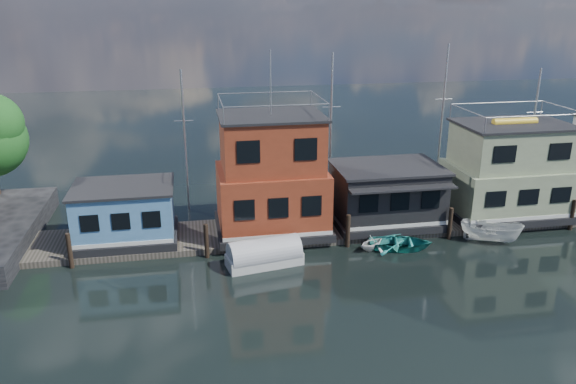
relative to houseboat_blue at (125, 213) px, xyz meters
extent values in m
plane|color=black|center=(18.00, -12.00, -2.21)|extent=(160.00, 160.00, 0.00)
cube|color=#595147|center=(18.00, 0.00, -2.01)|extent=(48.00, 5.00, 0.40)
cube|color=black|center=(0.00, 0.00, -1.56)|extent=(6.40, 4.90, 0.50)
cube|color=#568FC6|center=(0.00, 0.00, 0.19)|extent=(6.00, 4.50, 3.00)
cube|color=black|center=(0.00, 0.00, 1.77)|extent=(6.30, 4.80, 0.16)
cube|color=black|center=(9.50, 0.00, -1.56)|extent=(7.40, 5.90, 0.50)
cube|color=maroon|center=(9.50, 0.00, 0.57)|extent=(7.00, 5.50, 3.74)
cube|color=maroon|center=(9.50, 0.00, 4.17)|extent=(6.30, 4.95, 3.46)
cube|color=black|center=(9.50, 0.00, 5.97)|extent=(6.65, 5.23, 0.16)
cylinder|color=silver|center=(9.50, 0.00, 8.05)|extent=(0.08, 0.08, 4.00)
cube|color=black|center=(17.50, 0.00, -1.56)|extent=(7.40, 5.40, 0.50)
cube|color=black|center=(17.50, 0.00, 0.39)|extent=(7.00, 5.00, 3.40)
cube|color=black|center=(17.50, 0.00, 2.17)|extent=(7.30, 5.30, 0.16)
cube|color=black|center=(17.50, -2.80, 1.58)|extent=(7.00, 1.20, 0.12)
cube|color=black|center=(26.50, 0.00, -1.56)|extent=(8.40, 5.90, 0.50)
cube|color=#92A079|center=(26.50, 0.00, 0.25)|extent=(8.00, 5.50, 3.12)
cube|color=#92A079|center=(26.50, 0.00, 3.25)|extent=(7.20, 4.95, 2.88)
cube|color=black|center=(26.50, 0.00, 4.77)|extent=(7.60, 5.23, 0.16)
cylinder|color=yellow|center=(26.50, 0.00, 4.94)|extent=(3.20, 0.56, 0.56)
cylinder|color=#2D2116|center=(-3.00, -2.80, -1.11)|extent=(0.28, 0.28, 2.20)
cylinder|color=#2D2116|center=(5.00, -2.80, -1.11)|extent=(0.28, 0.28, 2.20)
cylinder|color=#2D2116|center=(14.00, -2.80, -1.11)|extent=(0.28, 0.28, 2.20)
cylinder|color=#2D2116|center=(21.00, -2.80, -1.11)|extent=(0.28, 0.28, 2.20)
cylinder|color=#2D2116|center=(30.00, -2.80, -1.11)|extent=(0.28, 0.28, 2.20)
cylinder|color=silver|center=(4.00, 6.00, 3.04)|extent=(0.16, 0.16, 10.50)
cylinder|color=silver|center=(4.00, 6.00, 4.62)|extent=(1.40, 0.06, 0.06)
cylinder|color=silver|center=(15.00, 6.00, 3.54)|extent=(0.16, 0.16, 11.50)
cylinder|color=silver|center=(15.00, 6.00, 5.27)|extent=(1.40, 0.06, 0.06)
cylinder|color=silver|center=(24.00, 6.00, 3.79)|extent=(0.16, 0.16, 12.00)
cylinder|color=silver|center=(24.00, 6.00, 5.59)|extent=(1.40, 0.06, 0.06)
cylinder|color=silver|center=(32.00, 6.00, 2.79)|extent=(0.16, 0.16, 10.00)
cylinder|color=silver|center=(32.00, 6.00, 4.29)|extent=(1.40, 0.06, 0.06)
imported|color=white|center=(23.42, -3.81, -1.45)|extent=(4.13, 3.26, 1.52)
imported|color=white|center=(15.36, -3.56, -1.69)|extent=(2.55, 2.45, 1.04)
cube|color=silver|center=(8.35, -4.47, -1.83)|extent=(4.73, 2.50, 0.75)
cylinder|color=#B7B7BC|center=(8.35, -4.47, -1.40)|extent=(4.54, 2.56, 1.82)
imported|color=teal|center=(17.25, -3.72, -1.79)|extent=(4.60, 3.77, 0.83)
camera|label=1|loc=(4.34, -34.74, 12.96)|focal=35.00mm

